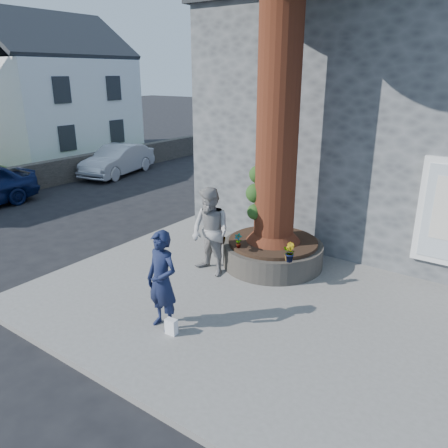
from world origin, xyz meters
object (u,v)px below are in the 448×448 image
Objects in this scene: planter at (273,252)px; car_silver at (118,160)px; man at (162,281)px; woman at (210,232)px.

car_silver is (-10.60, 4.71, 0.25)m from planter.
man is 0.44× the size of car_silver.
man is 2.31m from woman.
woman is (-0.65, 2.22, 0.08)m from man.
car_silver is at bearing 159.08° from woman.
car_silver is at bearing 156.05° from planter.
woman is (-0.88, -1.21, 0.68)m from planter.
planter is at bearing 90.38° from man.
car_silver is (-10.37, 8.14, -0.35)m from man.
woman reaches higher than planter.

